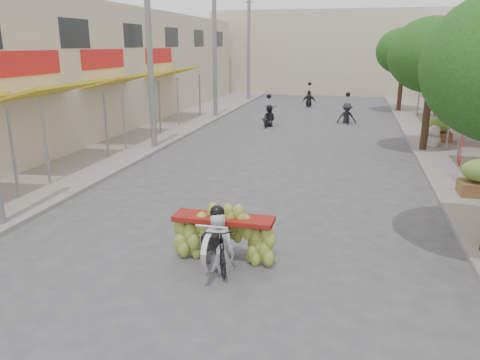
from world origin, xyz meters
name	(u,v)px	position (x,y,z in m)	size (l,w,h in m)	color
ground	(166,331)	(0.00, 0.00, 0.00)	(120.00, 120.00, 0.00)	#525257
sidewalk_left	(149,133)	(-7.00, 15.00, 0.06)	(4.00, 60.00, 0.12)	gray
sidewalk_right	(460,147)	(7.00, 15.00, 0.06)	(4.00, 60.00, 0.12)	gray
shophouse_row_left	(38,71)	(-11.98, 13.98, 3.00)	(9.77, 40.00, 6.00)	beige
far_building	(327,53)	(0.00, 38.00, 3.50)	(20.00, 6.00, 7.00)	beige
utility_pole_mid	(150,49)	(-5.40, 12.00, 4.03)	(0.60, 0.24, 8.00)	slate
utility_pole_far	(215,47)	(-5.40, 21.00, 4.03)	(0.60, 0.24, 8.00)	slate
utility_pole_back	(249,47)	(-5.40, 30.00, 4.03)	(0.60, 0.24, 8.00)	slate
street_tree_mid	(433,56)	(5.40, 14.00, 3.78)	(3.40, 3.40, 5.25)	#3A2719
street_tree_far	(404,51)	(5.40, 26.00, 3.78)	(3.40, 3.40, 5.25)	#3A2719
produce_crate_far	(438,127)	(6.20, 16.00, 0.71)	(1.20, 0.88, 1.16)	brown
banana_motorbike	(221,230)	(0.20, 2.38, 0.73)	(2.20, 1.79, 2.20)	black
market_umbrella	(468,102)	(5.81, 9.18, 2.58)	(2.28, 2.28, 1.96)	#AD2017
pedestrian	(436,126)	(5.90, 14.70, 0.99)	(0.98, 0.79, 1.73)	silver
bg_motorbike_a	(269,113)	(-1.79, 18.70, 0.72)	(0.81, 1.82, 1.95)	black
bg_motorbike_b	(347,108)	(2.24, 20.63, 0.86)	(1.14, 1.68, 1.95)	black
bg_motorbike_c	(309,95)	(-0.48, 27.40, 0.82)	(1.01, 1.55, 1.95)	black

